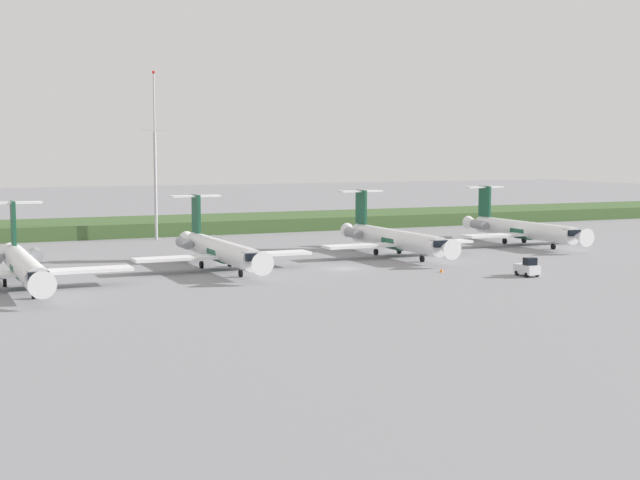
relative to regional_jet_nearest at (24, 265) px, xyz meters
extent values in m
plane|color=gray|center=(39.07, 30.63, -2.54)|extent=(500.00, 500.00, 0.00)
cube|color=#426033|center=(39.07, 61.24, -1.32)|extent=(320.00, 20.00, 2.43)
cylinder|color=white|center=(0.00, -0.59, -0.09)|extent=(2.70, 24.00, 2.70)
cone|color=white|center=(0.00, -14.09, -0.09)|extent=(2.70, 3.00, 2.70)
cone|color=white|center=(0.00, 13.41, -0.09)|extent=(2.30, 4.00, 2.29)
cube|color=black|center=(0.00, -12.19, 0.39)|extent=(2.03, 1.80, 0.90)
cylinder|color=#195138|center=(0.00, -0.59, -0.24)|extent=(2.76, 3.60, 2.76)
cube|color=white|center=(5.91, -1.59, -0.69)|extent=(11.00, 3.20, 0.36)
cube|color=#195138|center=(0.00, 10.41, 3.86)|extent=(0.36, 3.20, 5.20)
cube|color=white|center=(0.00, 10.71, 6.26)|extent=(6.80, 1.80, 0.24)
cylinder|color=gray|center=(2.25, 8.61, 0.11)|extent=(1.50, 3.40, 1.50)
cylinder|color=gray|center=(0.00, -8.03, -1.54)|extent=(0.20, 0.20, 0.65)
cylinder|color=black|center=(0.00, -8.03, -2.09)|extent=(0.30, 0.90, 0.90)
cylinder|color=black|center=(-1.90, 1.81, -2.09)|extent=(0.35, 0.90, 0.90)
cylinder|color=black|center=(1.90, 1.81, -2.09)|extent=(0.35, 0.90, 0.90)
cylinder|color=white|center=(24.49, 5.99, -0.09)|extent=(2.70, 24.00, 2.70)
cone|color=white|center=(24.49, -7.51, -0.09)|extent=(2.70, 3.00, 2.70)
cone|color=white|center=(24.49, 19.99, -0.09)|extent=(2.29, 4.00, 2.29)
cube|color=black|center=(24.49, -5.61, 0.39)|extent=(2.03, 1.80, 0.90)
cylinder|color=#195138|center=(24.49, 5.99, -0.24)|extent=(2.76, 3.60, 2.76)
cube|color=white|center=(18.59, 4.99, -0.69)|extent=(11.00, 3.20, 0.36)
cube|color=white|center=(30.40, 4.99, -0.69)|extent=(11.00, 3.20, 0.36)
cube|color=#195138|center=(24.49, 16.99, 3.86)|extent=(0.36, 3.20, 5.20)
cube|color=white|center=(24.49, 17.29, 6.26)|extent=(6.80, 1.80, 0.24)
cylinder|color=gray|center=(22.24, 15.19, 0.11)|extent=(1.50, 3.40, 1.50)
cylinder|color=gray|center=(26.74, 15.19, 0.11)|extent=(1.50, 3.40, 1.50)
cylinder|color=gray|center=(24.49, -1.45, -1.54)|extent=(0.20, 0.20, 0.65)
cylinder|color=black|center=(24.49, -1.45, -2.09)|extent=(0.30, 0.90, 0.90)
cylinder|color=black|center=(22.59, 8.39, -2.09)|extent=(0.35, 0.90, 0.90)
cylinder|color=black|center=(26.39, 8.39, -2.09)|extent=(0.35, 0.90, 0.90)
cylinder|color=white|center=(51.72, 9.93, -0.09)|extent=(2.70, 24.00, 2.70)
cone|color=white|center=(51.72, -3.57, -0.09)|extent=(2.70, 3.00, 2.70)
cone|color=white|center=(51.72, 23.93, -0.09)|extent=(2.30, 4.00, 2.29)
cube|color=black|center=(51.72, -1.67, 0.39)|extent=(2.02, 1.80, 0.90)
cylinder|color=#195138|center=(51.72, 9.93, -0.24)|extent=(2.76, 3.60, 2.76)
cube|color=white|center=(45.82, 8.93, -0.69)|extent=(11.00, 3.20, 0.36)
cube|color=white|center=(57.63, 8.93, -0.69)|extent=(11.00, 3.20, 0.36)
cube|color=#195138|center=(51.72, 20.93, 3.86)|extent=(0.36, 3.20, 5.20)
cube|color=white|center=(51.72, 21.23, 6.26)|extent=(6.80, 1.80, 0.24)
cylinder|color=gray|center=(49.47, 19.13, 0.11)|extent=(1.50, 3.40, 1.50)
cylinder|color=gray|center=(53.97, 19.13, 0.11)|extent=(1.50, 3.40, 1.50)
cylinder|color=gray|center=(51.72, 2.49, -1.54)|extent=(0.20, 0.20, 0.65)
cylinder|color=black|center=(51.72, 2.49, -2.09)|extent=(0.30, 0.90, 0.90)
cylinder|color=black|center=(49.82, 12.33, -2.09)|extent=(0.35, 0.90, 0.90)
cylinder|color=black|center=(53.62, 12.33, -2.09)|extent=(0.35, 0.90, 0.90)
cylinder|color=white|center=(77.91, 15.31, -0.09)|extent=(2.70, 24.00, 2.70)
cone|color=white|center=(77.91, 1.81, -0.09)|extent=(2.70, 3.00, 2.70)
cone|color=white|center=(77.91, 29.31, -0.09)|extent=(2.30, 4.00, 2.29)
cube|color=black|center=(77.91, 3.71, 0.39)|extent=(2.03, 1.80, 0.90)
cylinder|color=#195138|center=(77.91, 15.31, -0.24)|extent=(2.76, 3.60, 2.76)
cube|color=white|center=(72.00, 14.31, -0.69)|extent=(11.00, 3.20, 0.36)
cube|color=white|center=(83.81, 14.31, -0.69)|extent=(11.00, 3.20, 0.36)
cube|color=#195138|center=(77.91, 26.31, 3.86)|extent=(0.36, 3.20, 5.20)
cube|color=white|center=(77.91, 26.61, 6.26)|extent=(6.80, 1.80, 0.24)
cylinder|color=gray|center=(75.66, 24.51, 0.11)|extent=(1.50, 3.40, 1.50)
cylinder|color=gray|center=(80.16, 24.51, 0.11)|extent=(1.50, 3.40, 1.50)
cylinder|color=gray|center=(77.91, 7.87, -1.54)|extent=(0.20, 0.20, 0.65)
cylinder|color=black|center=(77.91, 7.87, -2.09)|extent=(0.30, 0.90, 0.90)
cylinder|color=black|center=(76.01, 17.71, -2.09)|extent=(0.35, 0.90, 0.90)
cylinder|color=black|center=(79.81, 17.71, -2.09)|extent=(0.35, 0.90, 0.90)
cylinder|color=#B2B2B7|center=(26.49, 47.86, 6.48)|extent=(0.50, 0.50, 18.03)
cylinder|color=#B2B2B7|center=(26.49, 47.86, 20.34)|extent=(0.28, 0.28, 9.71)
cube|color=#B2B2B7|center=(26.49, 47.86, 15.89)|extent=(4.40, 0.20, 0.20)
sphere|color=red|center=(26.49, 47.86, 25.45)|extent=(0.50, 0.50, 0.50)
cube|color=silver|center=(56.15, -14.69, -1.69)|extent=(1.70, 3.20, 1.10)
cube|color=black|center=(56.15, -15.25, -0.69)|extent=(1.36, 1.10, 0.90)
cylinder|color=black|center=(55.40, -15.65, -2.24)|extent=(0.22, 0.60, 0.60)
cylinder|color=black|center=(56.90, -15.65, -2.24)|extent=(0.22, 0.60, 0.60)
cylinder|color=black|center=(55.40, -13.73, -2.24)|extent=(0.22, 0.60, 0.60)
cylinder|color=black|center=(56.90, -13.73, -2.24)|extent=(0.22, 0.60, 0.60)
cone|color=orange|center=(48.59, -7.57, -2.26)|extent=(0.44, 0.44, 0.55)
camera|label=1|loc=(-10.59, -103.38, 12.52)|focal=51.10mm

